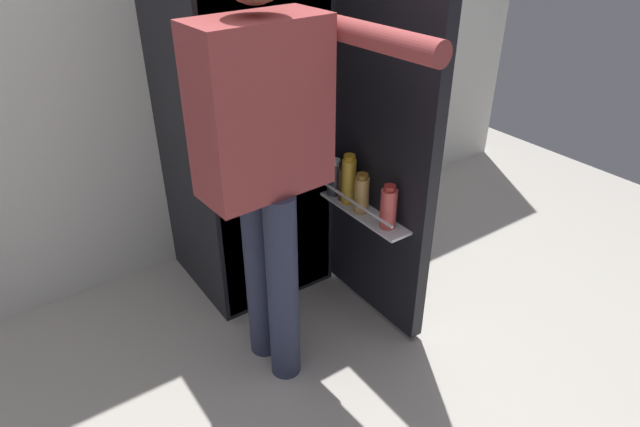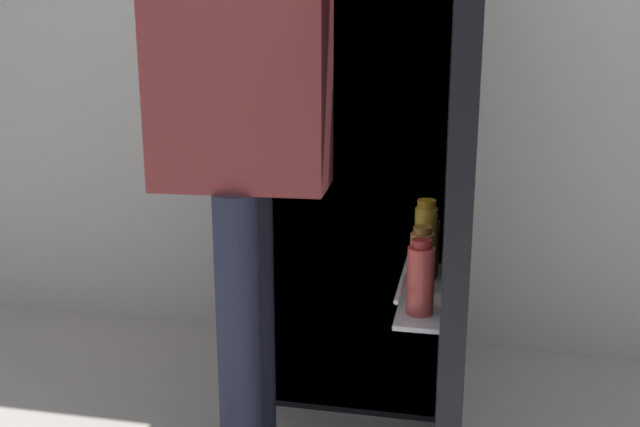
{
  "view_description": "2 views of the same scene",
  "coord_description": "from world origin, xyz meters",
  "views": [
    {
      "loc": [
        -1.05,
        -1.58,
        1.71
      ],
      "look_at": [
        0.04,
        -0.02,
        0.6
      ],
      "focal_mm": 30.64,
      "sensor_mm": 36.0,
      "label": 1
    },
    {
      "loc": [
        0.34,
        -1.85,
        1.23
      ],
      "look_at": [
        -0.03,
        -0.05,
        0.75
      ],
      "focal_mm": 40.62,
      "sensor_mm": 36.0,
      "label": 2
    }
  ],
  "objects": [
    {
      "name": "person",
      "position": [
        -0.22,
        -0.07,
        0.99
      ],
      "size": [
        0.57,
        0.75,
        1.64
      ],
      "color": "#2D334C",
      "rests_on": "ground_plane"
    },
    {
      "name": "refrigerator",
      "position": [
        0.03,
        0.5,
        0.9
      ],
      "size": [
        0.66,
        1.21,
        1.79
      ],
      "color": "black",
      "rests_on": "ground_plane"
    }
  ]
}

